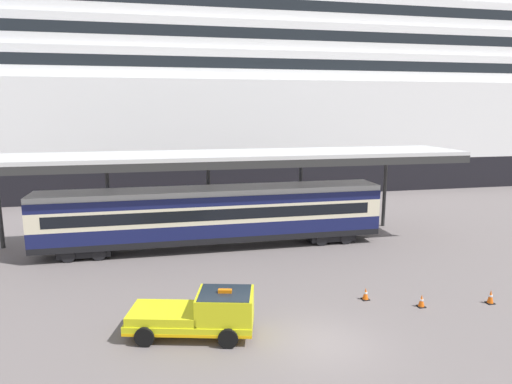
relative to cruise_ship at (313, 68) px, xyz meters
name	(u,v)px	position (x,y,z in m)	size (l,w,h in m)	color
ground_plane	(326,343)	(-15.09, -45.98, -14.73)	(400.00, 400.00, 0.00)	#686060
cruise_ship	(313,68)	(0.00, 0.00, 0.00)	(169.63, 31.54, 41.61)	black
platform_canopy	(212,158)	(-18.02, -32.02, -8.65)	(34.91, 5.56, 6.37)	silver
train_carriage	(213,214)	(-18.02, -32.46, -12.42)	(22.73, 2.81, 4.11)	black
service_truck	(203,313)	(-19.87, -44.25, -13.74)	(5.54, 3.23, 2.02)	yellow
traffic_cone_near	(366,294)	(-11.69, -42.42, -14.43)	(0.36, 0.36, 0.62)	black
traffic_cone_mid	(491,297)	(-5.97, -44.09, -14.39)	(0.36, 0.36, 0.69)	black
traffic_cone_far	(421,301)	(-9.46, -43.74, -14.43)	(0.36, 0.36, 0.61)	black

